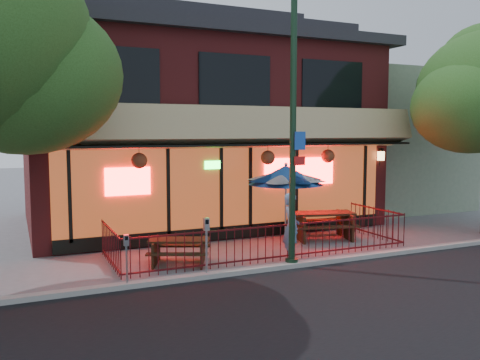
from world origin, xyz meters
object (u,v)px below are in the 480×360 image
at_px(picnic_table_right, 322,221).
at_px(pedestrian, 291,227).
at_px(parking_meter_far, 126,252).
at_px(patio_umbrella, 286,175).
at_px(street_light, 293,143).
at_px(picnic_table_left, 179,248).
at_px(parking_meter_near, 206,238).

bearing_deg(picnic_table_right, pedestrian, -138.66).
height_order(picnic_table_right, parking_meter_far, parking_meter_far).
bearing_deg(picnic_table_right, patio_umbrella, -164.49).
xyz_separation_m(picnic_table_right, pedestrian, (-2.28, -2.00, 0.34)).
xyz_separation_m(street_light, picnic_table_right, (2.54, 2.51, -2.59)).
bearing_deg(picnic_table_left, picnic_table_right, 12.52).
relative_size(street_light, pedestrian, 3.86).
xyz_separation_m(patio_umbrella, pedestrian, (-0.70, -1.57, -1.23)).
height_order(pedestrian, parking_meter_near, pedestrian).
bearing_deg(pedestrian, patio_umbrella, -9.15).
bearing_deg(picnic_table_right, picnic_table_left, -167.48).
bearing_deg(patio_umbrella, pedestrian, -114.16).
bearing_deg(pedestrian, parking_meter_far, 112.41).
bearing_deg(patio_umbrella, picnic_table_right, 15.51).
relative_size(street_light, patio_umbrella, 2.79).
bearing_deg(parking_meter_near, parking_meter_far, 180.00).
bearing_deg(street_light, picnic_table_right, 44.57).
distance_m(picnic_table_right, patio_umbrella, 2.27).
relative_size(picnic_table_right, parking_meter_near, 1.63).
xyz_separation_m(picnic_table_left, pedestrian, (2.82, -0.87, 0.47)).
bearing_deg(picnic_table_left, parking_meter_far, -138.64).
bearing_deg(picnic_table_left, patio_umbrella, 11.17).
bearing_deg(street_light, parking_meter_near, -178.11).
bearing_deg(street_light, pedestrian, 62.01).
distance_m(patio_umbrella, parking_meter_near, 4.12).
bearing_deg(picnic_table_left, pedestrian, -17.14).
relative_size(pedestrian, parking_meter_near, 1.27).
xyz_separation_m(patio_umbrella, parking_meter_far, (-5.17, -2.15, -1.33)).
height_order(patio_umbrella, pedestrian, patio_umbrella).
xyz_separation_m(picnic_table_left, parking_meter_near, (0.21, -1.45, 0.53)).
distance_m(patio_umbrella, pedestrian, 2.11).
distance_m(patio_umbrella, parking_meter_far, 5.76).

